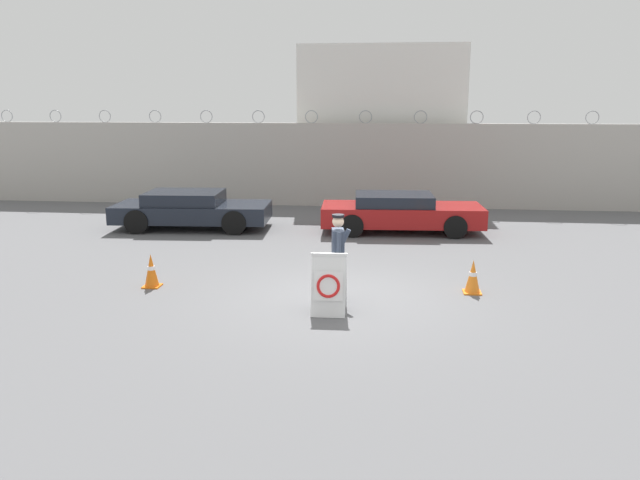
% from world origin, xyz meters
% --- Properties ---
extents(ground_plane, '(90.00, 90.00, 0.00)m').
position_xyz_m(ground_plane, '(0.00, 0.00, 0.00)').
color(ground_plane, '#5B5B5E').
extents(perimeter_wall, '(36.00, 0.30, 3.48)m').
position_xyz_m(perimeter_wall, '(0.00, 11.15, 1.52)').
color(perimeter_wall, '#ADA8A0').
rests_on(perimeter_wall, ground_plane).
extents(building_block, '(6.30, 5.37, 5.86)m').
position_xyz_m(building_block, '(0.54, 14.64, 2.93)').
color(building_block, silver).
rests_on(building_block, ground_plane).
extents(barricade_sign, '(0.66, 0.66, 1.12)m').
position_xyz_m(barricade_sign, '(-0.16, -0.88, 0.56)').
color(barricade_sign, white).
rests_on(barricade_sign, ground_plane).
extents(security_guard, '(0.37, 0.64, 1.72)m').
position_xyz_m(security_guard, '(-0.05, -0.25, 0.95)').
color(security_guard, '#232838').
rests_on(security_guard, ground_plane).
extents(traffic_cone_near, '(0.35, 0.35, 0.70)m').
position_xyz_m(traffic_cone_near, '(-3.99, 0.37, 0.35)').
color(traffic_cone_near, orange).
rests_on(traffic_cone_near, ground_plane).
extents(traffic_cone_mid, '(0.36, 0.36, 0.68)m').
position_xyz_m(traffic_cone_mid, '(2.60, 0.66, 0.34)').
color(traffic_cone_mid, orange).
rests_on(traffic_cone_mid, ground_plane).
extents(parked_car_front_coupe, '(4.73, 2.20, 1.13)m').
position_xyz_m(parked_car_front_coupe, '(-5.08, 6.46, 0.59)').
color(parked_car_front_coupe, black).
rests_on(parked_car_front_coupe, ground_plane).
extents(parked_car_rear_sedan, '(4.77, 2.09, 1.13)m').
position_xyz_m(parked_car_rear_sedan, '(1.23, 6.62, 0.59)').
color(parked_car_rear_sedan, black).
rests_on(parked_car_rear_sedan, ground_plane).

